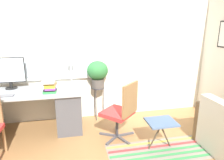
# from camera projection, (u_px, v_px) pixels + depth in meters

# --- Properties ---
(ground_plane) EXTENTS (14.00, 14.00, 0.00)m
(ground_plane) POSITION_uv_depth(u_px,v_px,m) (92.00, 136.00, 3.28)
(ground_plane) COLOR #9E7042
(wall_back_with_window) EXTENTS (9.00, 0.12, 2.70)m
(wall_back_with_window) POSITION_uv_depth(u_px,v_px,m) (84.00, 48.00, 3.68)
(wall_back_with_window) COLOR white
(wall_back_with_window) RESTS_ON ground_plane
(desk) EXTENTS (1.91, 0.72, 0.73)m
(desk) POSITION_uv_depth(u_px,v_px,m) (25.00, 111.00, 3.31)
(desk) COLOR #9EA3A8
(desk) RESTS_ON ground_plane
(monitor) EXTENTS (0.50, 0.19, 0.53)m
(monitor) POSITION_uv_depth(u_px,v_px,m) (9.00, 72.00, 3.32)
(monitor) COLOR black
(monitor) RESTS_ON desk
(keyboard) EXTENTS (0.35, 0.12, 0.02)m
(keyboard) POSITION_uv_depth(u_px,v_px,m) (2.00, 96.00, 2.98)
(keyboard) COLOR slate
(keyboard) RESTS_ON desk
(mouse) EXTENTS (0.04, 0.07, 0.03)m
(mouse) POSITION_uv_depth(u_px,v_px,m) (20.00, 94.00, 3.05)
(mouse) COLOR silver
(mouse) RESTS_ON desk
(desk_lamp) EXTENTS (0.14, 0.14, 0.50)m
(desk_lamp) POSITION_uv_depth(u_px,v_px,m) (71.00, 65.00, 3.46)
(desk_lamp) COLOR white
(desk_lamp) RESTS_ON desk
(book_stack) EXTENTS (0.22, 0.18, 0.21)m
(book_stack) POSITION_uv_depth(u_px,v_px,m) (50.00, 86.00, 3.13)
(book_stack) COLOR green
(book_stack) RESTS_ON desk
(office_chair_swivel) EXTENTS (0.62, 0.62, 0.95)m
(office_chair_swivel) POSITION_uv_depth(u_px,v_px,m) (121.00, 111.00, 3.09)
(office_chair_swivel) COLOR #47474C
(office_chair_swivel) RESTS_ON ground_plane
(plant_stand) EXTENTS (0.24, 0.24, 0.64)m
(plant_stand) POSITION_uv_depth(u_px,v_px,m) (98.00, 91.00, 3.77)
(plant_stand) COLOR #333338
(plant_stand) RESTS_ON ground_plane
(potted_plant) EXTENTS (0.39, 0.39, 0.50)m
(potted_plant) POSITION_uv_depth(u_px,v_px,m) (98.00, 72.00, 3.68)
(potted_plant) COLOR #514C47
(potted_plant) RESTS_ON plant_stand
(floor_rug_striped) EXTENTS (1.49, 0.61, 0.01)m
(floor_rug_striped) POSITION_uv_depth(u_px,v_px,m) (159.00, 151.00, 2.88)
(floor_rug_striped) COLOR gray
(floor_rug_striped) RESTS_ON ground_plane
(folding_stool) EXTENTS (0.41, 0.35, 0.44)m
(folding_stool) POSITION_uv_depth(u_px,v_px,m) (161.00, 124.00, 2.87)
(folding_stool) COLOR slate
(folding_stool) RESTS_ON ground_plane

